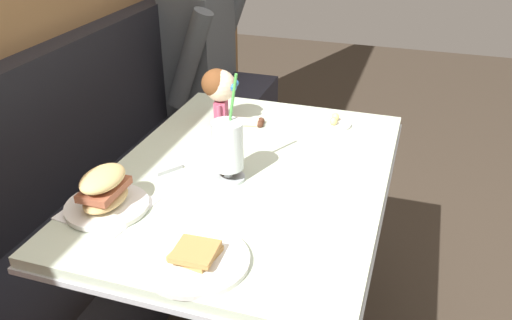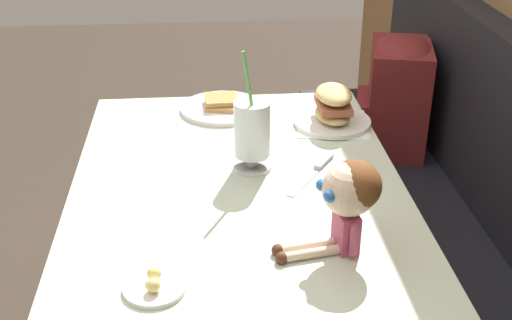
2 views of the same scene
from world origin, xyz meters
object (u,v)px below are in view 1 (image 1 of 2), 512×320
Objects in this scene: butter_saucer at (335,123)px; milkshake_glass at (228,148)px; sandwich_plate at (105,194)px; seated_doll at (220,89)px; butter_knife at (179,167)px; diner_patron at (207,51)px; toast_plate at (195,259)px.

milkshake_glass is at bearing 154.17° from butter_saucer.
butter_saucer is (0.71, -0.47, -0.04)m from sandwich_plate.
sandwich_plate is at bearing 171.82° from seated_doll.
milkshake_glass is 2.63× the size of butter_saucer.
diner_patron is (1.12, 0.37, -0.00)m from butter_knife.
toast_plate is 0.78m from seated_doll.
butter_knife is at bearing 139.01° from butter_saucer.
seated_doll is (0.61, -0.09, 0.08)m from sandwich_plate.
diner_patron reaches higher than milkshake_glass.
toast_plate is 1.22× the size of butter_knife.
toast_plate is 0.31× the size of diner_patron.
toast_plate is 0.79× the size of milkshake_glass.
milkshake_glass is 1.40× the size of sandwich_plate.
butter_knife is at bearing 30.10° from toast_plate.
milkshake_glass is at bearing -154.55° from diner_patron.
milkshake_glass reaches higher than butter_saucer.
milkshake_glass is 1.26m from diner_patron.
butter_saucer is at bearing -25.83° from milkshake_glass.
milkshake_glass is 0.19m from butter_knife.
diner_patron is (1.13, 0.54, -0.10)m from milkshake_glass.
diner_patron reaches higher than sandwich_plate.
diner_patron reaches higher than butter_knife.
butter_knife is at bearing -17.95° from sandwich_plate.
butter_saucer is 1.02m from diner_patron.
butter_saucer is at bearing -131.24° from diner_patron.
seated_doll is (0.35, -0.00, 0.12)m from butter_knife.
diner_patron is (0.77, 0.38, -0.13)m from seated_doll.
butter_knife is 0.25× the size of diner_patron.
milkshake_glass is 1.54× the size of butter_knife.
seated_doll is at bearing -8.18° from sandwich_plate.
diner_patron is at bearing 21.69° from toast_plate.
toast_plate reaches higher than butter_saucer.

